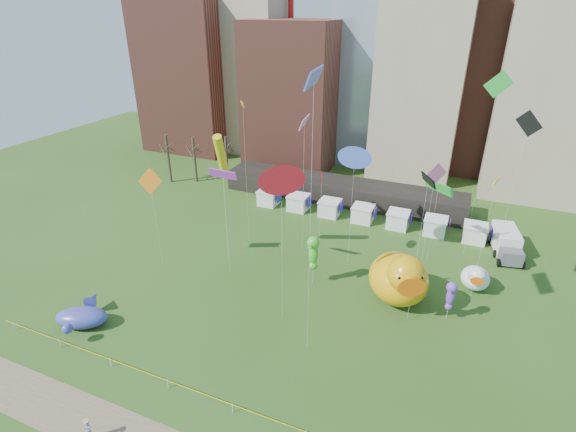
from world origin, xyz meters
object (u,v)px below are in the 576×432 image
at_px(small_duck, 475,277).
at_px(whale_inflatable, 82,316).
at_px(box_truck, 506,242).
at_px(woman, 88,430).
at_px(big_duck, 400,278).
at_px(seahorse_green, 313,250).
at_px(seahorse_purple, 451,294).

bearing_deg(small_duck, whale_inflatable, -150.64).
relative_size(box_truck, woman, 4.28).
xyz_separation_m(big_duck, seahorse_green, (-9.35, -0.40, 1.28)).
distance_m(small_duck, box_truck, 10.25).
relative_size(big_duck, woman, 5.34).
bearing_deg(seahorse_green, big_duck, 4.73).
distance_m(small_duck, seahorse_green, 17.92).
relative_size(whale_inflatable, box_truck, 0.85).
bearing_deg(whale_inflatable, seahorse_green, 18.66).
height_order(small_duck, box_truck, small_duck).
relative_size(seahorse_purple, box_truck, 0.60).
bearing_deg(seahorse_purple, seahorse_green, -171.06).
bearing_deg(big_duck, woman, -148.59).
bearing_deg(seahorse_green, whale_inflatable, -137.57).
xyz_separation_m(big_duck, whale_inflatable, (-27.52, -15.71, -1.94)).
bearing_deg(seahorse_green, small_duck, 21.86).
xyz_separation_m(small_duck, woman, (-24.71, -30.47, -0.58)).
relative_size(big_duck, small_duck, 2.21).
relative_size(small_duck, seahorse_green, 0.70).
bearing_deg(woman, small_duck, 56.28).
height_order(big_duck, box_truck, big_duck).
xyz_separation_m(small_duck, box_truck, (3.26, 9.72, 0.08)).
xyz_separation_m(box_truck, woman, (-27.98, -40.19, -0.66)).
bearing_deg(small_duck, seahorse_green, -162.44).
distance_m(seahorse_green, woman, 26.04).
height_order(small_duck, seahorse_green, seahorse_green).
height_order(box_truck, woman, box_truck).
bearing_deg(small_duck, box_truck, 69.45).
height_order(big_duck, whale_inflatable, big_duck).
bearing_deg(woman, seahorse_purple, 52.03).
distance_m(whale_inflatable, box_truck, 49.11).
distance_m(whale_inflatable, woman, 13.71).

